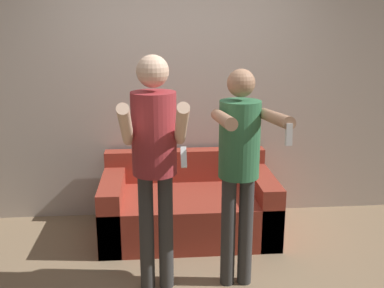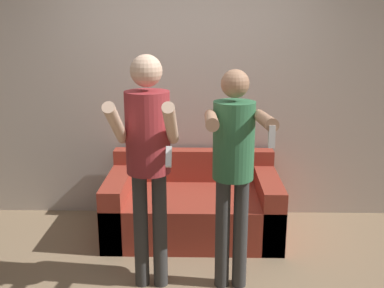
# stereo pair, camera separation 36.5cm
# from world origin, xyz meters

# --- Properties ---
(wall_back) EXTENTS (6.40, 0.06, 2.70)m
(wall_back) POSITION_xyz_m (0.00, 1.61, 1.35)
(wall_back) COLOR beige
(wall_back) RESTS_ON ground_plane
(couch) EXTENTS (1.61, 0.94, 0.73)m
(couch) POSITION_xyz_m (0.08, 1.11, 0.26)
(couch) COLOR #9E3828
(couch) RESTS_ON ground_plane
(person_standing_left) EXTENTS (0.44, 0.66, 1.76)m
(person_standing_left) POSITION_xyz_m (-0.23, 0.18, 1.11)
(person_standing_left) COLOR #383838
(person_standing_left) RESTS_ON ground_plane
(person_standing_right) EXTENTS (0.42, 0.78, 1.66)m
(person_standing_right) POSITION_xyz_m (0.39, 0.16, 1.04)
(person_standing_right) COLOR #383838
(person_standing_right) RESTS_ON ground_plane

